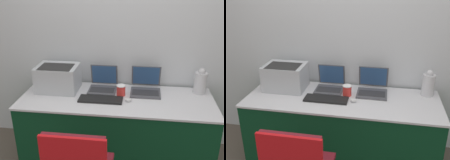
% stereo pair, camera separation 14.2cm
% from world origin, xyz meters
% --- Properties ---
extents(wall_back, '(8.00, 0.05, 2.60)m').
position_xyz_m(wall_back, '(0.00, 0.77, 1.30)').
color(wall_back, silver).
rests_on(wall_back, ground_plane).
extents(table, '(1.96, 0.72, 0.73)m').
position_xyz_m(table, '(0.00, 0.35, 0.37)').
color(table, '#0C381E').
rests_on(table, ground_plane).
extents(printer, '(0.43, 0.33, 0.27)m').
position_xyz_m(printer, '(-0.65, 0.47, 0.88)').
color(printer, '#B2B7BC').
rests_on(printer, table).
extents(laptop_left, '(0.30, 0.30, 0.25)m').
position_xyz_m(laptop_left, '(-0.17, 0.55, 0.79)').
color(laptop_left, '#4C4C51').
rests_on(laptop_left, table).
extents(laptop_right, '(0.31, 0.34, 0.26)m').
position_xyz_m(laptop_right, '(0.29, 0.55, 0.79)').
color(laptop_right, '#4C4C51').
rests_on(laptop_right, table).
extents(external_keyboard, '(0.44, 0.16, 0.02)m').
position_xyz_m(external_keyboard, '(-0.15, 0.27, 0.74)').
color(external_keyboard, black).
rests_on(external_keyboard, table).
extents(coffee_cup, '(0.09, 0.09, 0.11)m').
position_xyz_m(coffee_cup, '(0.04, 0.42, 0.79)').
color(coffee_cup, red).
rests_on(coffee_cup, table).
extents(mouse, '(0.06, 0.04, 0.04)m').
position_xyz_m(mouse, '(0.12, 0.28, 0.75)').
color(mouse, silver).
rests_on(mouse, table).
extents(metal_pitcher, '(0.13, 0.13, 0.28)m').
position_xyz_m(metal_pitcher, '(0.86, 0.58, 0.86)').
color(metal_pitcher, silver).
rests_on(metal_pitcher, table).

